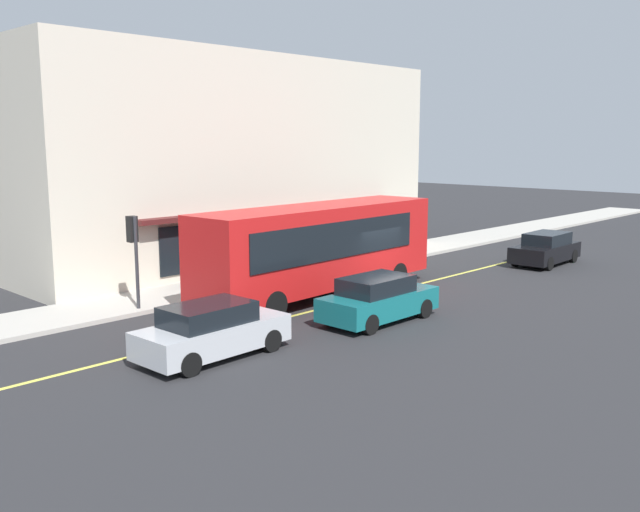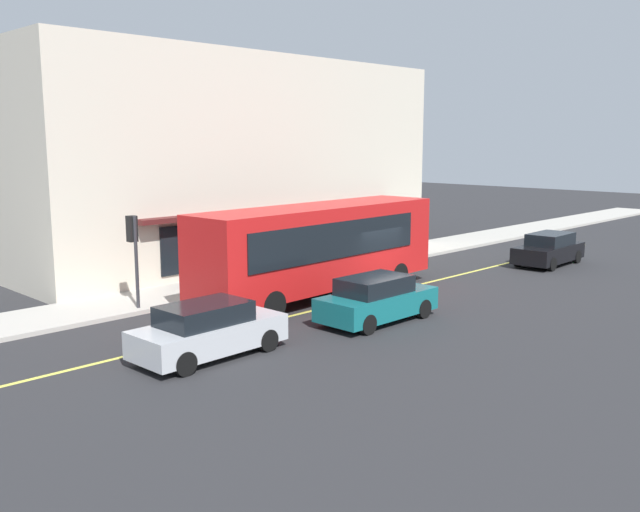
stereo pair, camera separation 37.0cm
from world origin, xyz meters
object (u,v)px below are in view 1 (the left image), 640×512
object	(u,v)px
car_teal	(378,299)
car_silver	(212,331)
bus	(320,246)
pedestrian_at_corner	(265,252)
traffic_light	(133,240)
car_black	(546,249)

from	to	relation	value
car_teal	car_silver	world-z (taller)	same
bus	pedestrian_at_corner	world-z (taller)	bus
traffic_light	car_black	xyz separation A→B (m)	(18.70, -5.95, -1.79)
car_black	car_silver	bearing A→B (deg)	-179.85
traffic_light	car_teal	world-z (taller)	traffic_light
car_silver	car_teal	bearing A→B (deg)	-8.06
car_black	pedestrian_at_corner	world-z (taller)	pedestrian_at_corner
car_black	pedestrian_at_corner	bearing A→B (deg)	146.63
bus	car_black	distance (m)	13.02
bus	car_black	xyz separation A→B (m)	(12.63, -2.92, -1.24)
car_teal	car_black	xyz separation A→B (m)	(13.85, 0.92, 0.00)
car_black	traffic_light	bearing A→B (deg)	162.35
traffic_light	car_silver	size ratio (longest dim) A/B	0.74
car_black	car_teal	bearing A→B (deg)	-176.20
car_black	pedestrian_at_corner	distance (m)	13.62
traffic_light	car_teal	bearing A→B (deg)	-54.80
pedestrian_at_corner	car_teal	bearing A→B (deg)	-106.45
car_teal	car_silver	bearing A→B (deg)	171.94
car_silver	pedestrian_at_corner	size ratio (longest dim) A/B	2.81
traffic_light	pedestrian_at_corner	size ratio (longest dim) A/B	2.07
traffic_light	pedestrian_at_corner	bearing A→B (deg)	11.84
bus	pedestrian_at_corner	size ratio (longest dim) A/B	7.27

